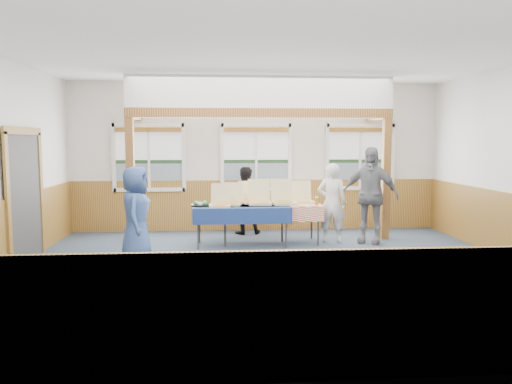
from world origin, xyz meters
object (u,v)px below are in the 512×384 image
at_px(woman_white, 332,203).
at_px(table_right, 270,207).
at_px(table_left, 242,209).
at_px(person_grey, 370,195).
at_px(woman_black, 244,200).
at_px(man_blue, 136,214).

bearing_deg(woman_white, table_right, 15.17).
bearing_deg(table_left, person_grey, 25.21).
bearing_deg(woman_black, person_grey, 148.63).
xyz_separation_m(table_left, man_blue, (-1.78, -1.02, 0.08)).
bearing_deg(man_blue, woman_black, -40.33).
bearing_deg(person_grey, table_right, -154.94).
relative_size(table_left, man_blue, 1.25).
bearing_deg(person_grey, man_blue, -136.38).
relative_size(table_left, woman_black, 1.37).
distance_m(table_left, person_grey, 2.47).
height_order(table_right, man_blue, man_blue).
bearing_deg(man_blue, table_right, -61.84).
relative_size(table_left, woman_white, 1.27).
relative_size(table_right, man_blue, 1.35).
xyz_separation_m(woman_black, person_grey, (2.35, -1.10, 0.22)).
relative_size(man_blue, person_grey, 0.84).
xyz_separation_m(woman_white, person_grey, (0.70, -0.12, 0.16)).
height_order(woman_white, person_grey, person_grey).
bearing_deg(table_right, man_blue, -171.67).
distance_m(man_blue, person_grey, 4.38).
relative_size(table_right, woman_white, 1.36).
distance_m(table_right, person_grey, 1.92).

